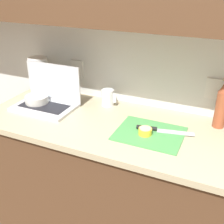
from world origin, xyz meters
TOP-DOWN VIEW (x-y plane):
  - counter_unit at (0.02, 0.00)m, footprint 2.21×0.63m
  - laptop at (-0.80, 0.05)m, footprint 0.39×0.25m
  - cutting_board at (-0.10, -0.03)m, footprint 0.35×0.29m
  - knife at (-0.09, 0.01)m, footprint 0.31×0.09m
  - lemon_half_cut at (-0.12, -0.05)m, footprint 0.07×0.07m
  - bottle_oil_tall at (0.22, 0.21)m, footprint 0.06×0.06m
  - measuring_cup at (-0.46, 0.21)m, footprint 0.10×0.08m
  - bowl_white at (-0.87, 0.02)m, footprint 0.15×0.15m
  - paper_towel_roll at (-0.98, 0.21)m, footprint 0.13×0.13m

SIDE VIEW (x-z plane):
  - counter_unit at x=0.02m, z-range 0.01..0.92m
  - cutting_board at x=-0.10m, z-range 0.90..0.91m
  - knife at x=-0.09m, z-range 0.91..0.93m
  - lemon_half_cut at x=-0.12m, z-range 0.91..0.95m
  - bowl_white at x=-0.87m, z-range 0.90..0.97m
  - measuring_cup at x=-0.46m, z-range 0.90..1.01m
  - laptop at x=-0.80m, z-range 0.84..1.10m
  - paper_towel_roll at x=-0.98m, z-range 0.90..1.16m
  - bottle_oil_tall at x=0.22m, z-range 0.89..1.18m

